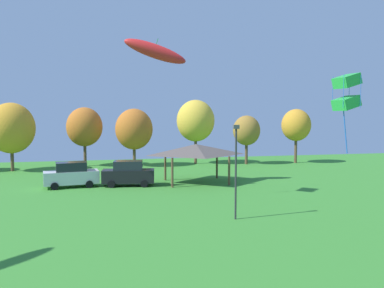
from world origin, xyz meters
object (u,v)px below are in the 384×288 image
at_px(kite_flying_4, 346,92).
at_px(treeline_tree_6, 296,125).
at_px(kite_flying_8, 155,51).
at_px(treeline_tree_2, 84,127).
at_px(treeline_tree_3, 134,129).
at_px(parked_car_leftmost, 71,175).
at_px(treeline_tree_1, 11,128).
at_px(treeline_tree_5, 247,131).
at_px(treeline_tree_4, 196,121).
at_px(park_pavilion, 196,150).
at_px(parked_car_second_from_left, 128,173).
at_px(light_post_1, 236,166).

distance_m(kite_flying_4, treeline_tree_6, 33.76).
xyz_separation_m(kite_flying_8, treeline_tree_2, (-6.66, 15.50, -7.02)).
bearing_deg(treeline_tree_3, kite_flying_4, -76.82).
xyz_separation_m(parked_car_leftmost, treeline_tree_1, (-7.11, 11.80, 3.71)).
bearing_deg(treeline_tree_5, kite_flying_8, -135.72).
bearing_deg(treeline_tree_4, treeline_tree_3, -174.39).
height_order(park_pavilion, treeline_tree_4, treeline_tree_4).
distance_m(treeline_tree_3, treeline_tree_6, 20.85).
xyz_separation_m(parked_car_second_from_left, treeline_tree_2, (-4.25, 15.04, 3.68)).
height_order(treeline_tree_1, treeline_tree_2, treeline_tree_1).
bearing_deg(treeline_tree_2, park_pavilion, -54.40).
height_order(treeline_tree_5, treeline_tree_6, treeline_tree_6).
bearing_deg(parked_car_second_from_left, kite_flying_4, -55.85).
height_order(kite_flying_4, parked_car_leftmost, kite_flying_4).
height_order(treeline_tree_3, treeline_tree_5, treeline_tree_3).
bearing_deg(parked_car_leftmost, parked_car_second_from_left, -12.93).
bearing_deg(treeline_tree_5, treeline_tree_4, 163.25).
bearing_deg(treeline_tree_4, treeline_tree_1, -174.34).
bearing_deg(treeline_tree_2, treeline_tree_4, -2.86).
relative_size(treeline_tree_1, treeline_tree_3, 1.09).
height_order(treeline_tree_4, treeline_tree_6, treeline_tree_4).
bearing_deg(treeline_tree_3, treeline_tree_5, -4.43).
distance_m(park_pavilion, light_post_1, 13.35).
bearing_deg(treeline_tree_6, kite_flying_4, -113.21).
bearing_deg(park_pavilion, treeline_tree_2, 125.60).
relative_size(parked_car_leftmost, parked_car_second_from_left, 1.01).
distance_m(kite_flying_4, treeline_tree_2, 36.32).
distance_m(park_pavilion, treeline_tree_4, 14.56).
relative_size(park_pavilion, treeline_tree_2, 0.93).
height_order(kite_flying_4, treeline_tree_1, kite_flying_4).
height_order(park_pavilion, treeline_tree_1, treeline_tree_1).
distance_m(treeline_tree_1, treeline_tree_2, 8.26).
height_order(parked_car_second_from_left, treeline_tree_2, treeline_tree_2).
height_order(light_post_1, treeline_tree_2, treeline_tree_2).
bearing_deg(parked_car_leftmost, treeline_tree_1, 113.07).
bearing_deg(treeline_tree_2, treeline_tree_1, -160.04).
xyz_separation_m(parked_car_leftmost, treeline_tree_2, (0.65, 14.61, 3.69)).
relative_size(parked_car_leftmost, treeline_tree_6, 0.69).
height_order(kite_flying_8, treeline_tree_2, kite_flying_8).
bearing_deg(kite_flying_4, treeline_tree_3, 103.18).
relative_size(kite_flying_4, treeline_tree_5, 0.63).
distance_m(treeline_tree_2, treeline_tree_6, 26.82).
relative_size(parked_car_second_from_left, treeline_tree_4, 0.58).
relative_size(treeline_tree_2, treeline_tree_5, 1.16).
height_order(kite_flying_8, park_pavilion, kite_flying_8).
xyz_separation_m(park_pavilion, treeline_tree_5, (9.43, 12.12, 1.19)).
distance_m(parked_car_second_from_left, light_post_1, 14.27).
height_order(parked_car_second_from_left, treeline_tree_5, treeline_tree_5).
bearing_deg(treeline_tree_5, treeline_tree_2, 172.71).
height_order(park_pavilion, treeline_tree_5, treeline_tree_5).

